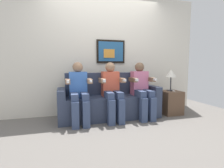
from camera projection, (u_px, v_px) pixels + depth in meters
name	position (u px, v px, depth m)	size (l,w,h in m)	color
ground_plane	(114.00, 122.00, 3.19)	(5.71, 5.71, 0.00)	#66605B
back_wall_assembly	(104.00, 54.00, 3.78)	(4.39, 0.10, 2.60)	silver
couch	(110.00, 102.00, 3.47)	(1.99, 0.58, 0.90)	#333D56
person_on_left	(79.00, 90.00, 3.11)	(0.46, 0.56, 1.11)	#3F72CC
person_in_middle	(112.00, 89.00, 3.28)	(0.46, 0.56, 1.11)	#D8593F
person_on_right	(142.00, 88.00, 3.45)	(0.46, 0.56, 1.11)	pink
side_table_right	(171.00, 102.00, 3.74)	(0.40, 0.40, 0.50)	brown
table_lamp	(171.00, 74.00, 3.72)	(0.22, 0.22, 0.46)	#333338
spare_remote_on_table	(172.00, 91.00, 3.71)	(0.04, 0.13, 0.02)	white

